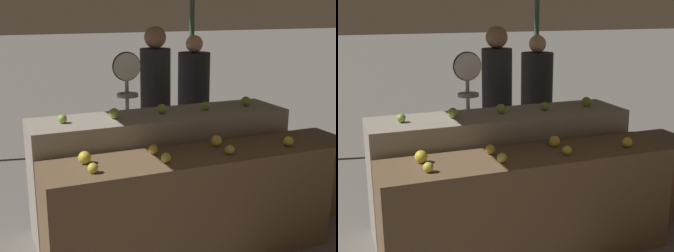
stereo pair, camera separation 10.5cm
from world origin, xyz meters
The scene contains 18 objects.
display_counter_front centered at (0.00, 0.00, 0.41)m, with size 2.19×0.55×0.82m, color brown.
display_counter_back centered at (0.00, 0.60, 0.50)m, with size 2.19×0.55×0.99m, color gray.
apple_front_0 centered at (-0.77, -0.11, 0.85)m, with size 0.07×0.07×0.07m, color gold.
apple_front_1 centered at (-0.25, -0.10, 0.85)m, with size 0.07×0.07×0.07m, color yellow.
apple_front_2 centered at (0.25, -0.11, 0.85)m, with size 0.07×0.07×0.07m, color gold.
apple_front_3 centered at (0.78, -0.10, 0.86)m, with size 0.08×0.08×0.08m, color gold.
apple_front_4 centered at (-0.77, 0.10, 0.86)m, with size 0.09×0.09×0.09m, color gold.
apple_front_5 centered at (-0.26, 0.11, 0.85)m, with size 0.07×0.07×0.07m, color gold.
apple_front_6 centered at (0.26, 0.11, 0.86)m, with size 0.09×0.09×0.09m, color yellow.
apple_back_0 centered at (-0.82, 0.59, 1.03)m, with size 0.07×0.07×0.07m, color #8EB247.
apple_back_1 centered at (-0.41, 0.59, 1.04)m, with size 0.08×0.08×0.08m, color #8EB247.
apple_back_2 centered at (0.01, 0.61, 1.04)m, with size 0.08×0.08×0.08m, color #84AD3D.
apple_back_3 centered at (0.41, 0.59, 1.03)m, with size 0.07×0.07×0.07m, color #7AA338.
apple_back_4 centered at (0.82, 0.60, 1.04)m, with size 0.09×0.09×0.09m, color #7AA338.
produce_scale centered at (-0.11, 1.19, 1.06)m, with size 0.27×0.20×1.46m.
person_vendor_at_scale centered at (0.28, 1.44, 0.99)m, with size 0.37×0.37×1.68m.
person_customer_left centered at (0.99, 2.02, 0.88)m, with size 0.49×0.49×1.55m.
wooden_crate_side centered at (1.49, 0.35, 0.24)m, with size 0.48×0.48×0.48m, color brown.
Camera 1 is at (-1.43, -2.94, 1.87)m, focal length 50.00 mm.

